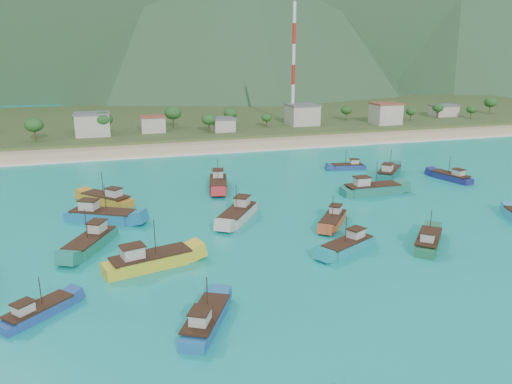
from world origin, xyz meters
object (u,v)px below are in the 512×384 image
object	(u,v)px
boat_2	(150,262)
boat_27	(371,190)
boat_25	(102,216)
boat_21	(238,215)
boat_16	(428,242)
boat_7	(218,184)
boat_13	(348,167)
boat_20	(38,313)
radio_tower	(294,64)
boat_28	(451,177)
boat_9	(107,200)
boat_11	(91,243)
boat_14	(206,321)
boat_1	(348,246)
boat_17	(389,173)
boat_18	(333,220)

from	to	relation	value
boat_2	boat_27	world-z (taller)	boat_27
boat_25	boat_21	bearing A→B (deg)	104.29
boat_16	boat_7	bearing A→B (deg)	161.26
boat_13	boat_20	xyz separation A→B (m)	(-65.66, -54.32, 0.00)
radio_tower	boat_21	bearing A→B (deg)	-115.79
boat_21	boat_27	world-z (taller)	boat_27
boat_25	boat_28	distance (m)	76.53
radio_tower	boat_9	distance (m)	107.22
boat_9	boat_11	world-z (taller)	boat_11
boat_9	boat_27	bearing A→B (deg)	-52.56
boat_9	boat_14	world-z (taller)	boat_9
boat_1	boat_2	xyz separation A→B (m)	(-28.87, 2.25, 0.24)
radio_tower	boat_17	xyz separation A→B (m)	(-4.70, -76.49, -22.30)
boat_13	boat_7	bearing A→B (deg)	111.55
boat_7	boat_9	size ratio (longest dim) A/B	1.17
boat_7	boat_14	bearing A→B (deg)	88.41
boat_13	boat_18	bearing A→B (deg)	158.61
radio_tower	boat_20	bearing A→B (deg)	-122.12
boat_1	boat_28	size ratio (longest dim) A/B	0.99
boat_7	boat_14	world-z (taller)	boat_7
boat_1	boat_16	size ratio (longest dim) A/B	1.07
boat_13	boat_27	size ratio (longest dim) A/B	0.70
boat_16	boat_17	world-z (taller)	boat_17
boat_2	boat_9	bearing A→B (deg)	174.47
boat_20	boat_21	distance (m)	39.44
boat_17	boat_21	xyz separation A→B (m)	(-41.53, -19.19, 0.03)
boat_21	boat_14	bearing A→B (deg)	104.11
boat_13	boat_28	xyz separation A→B (m)	(17.55, -16.54, 0.15)
boat_9	boat_21	xyz separation A→B (m)	(22.04, -16.09, 0.06)
radio_tower	boat_21	xyz separation A→B (m)	(-46.24, -95.68, -22.28)
boat_9	boat_16	world-z (taller)	boat_9
boat_2	boat_27	bearing A→B (deg)	101.52
boat_16	boat_17	bearing A→B (deg)	108.22
radio_tower	boat_2	xyz separation A→B (m)	(-62.99, -111.69, -22.23)
boat_13	boat_16	xyz separation A→B (m)	(-11.19, -48.96, 0.17)
boat_1	boat_21	size ratio (longest dim) A/B	0.88
boat_1	boat_25	bearing A→B (deg)	28.74
boat_14	boat_16	size ratio (longest dim) A/B	1.08
boat_1	boat_11	distance (m)	38.58
boat_16	boat_25	bearing A→B (deg)	-167.21
boat_7	boat_18	size ratio (longest dim) A/B	1.32
boat_13	boat_14	size ratio (longest dim) A/B	0.86
boat_2	boat_17	size ratio (longest dim) A/B	1.17
boat_13	boat_20	distance (m)	85.22
boat_17	boat_21	distance (m)	45.75
boat_11	boat_21	world-z (taller)	boat_21
boat_11	boat_20	distance (m)	20.12
boat_21	boat_28	distance (m)	54.62
boat_2	boat_17	distance (m)	68.09
boat_11	boat_16	bearing A→B (deg)	-168.59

